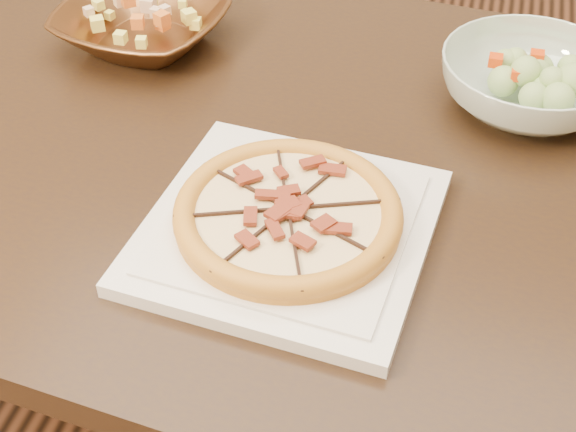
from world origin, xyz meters
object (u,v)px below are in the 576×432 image
dining_table (241,193)px  pizza (288,213)px  salad_bowl (530,83)px  bronze_bowl (143,26)px  plate (288,229)px

dining_table → pizza: (0.11, -0.18, 0.14)m
salad_bowl → bronze_bowl: bearing=177.2°
pizza → salad_bowl: 0.41m
plate → salad_bowl: bearing=53.2°
dining_table → bronze_bowl: bearing=138.4°
bronze_bowl → plate: bearing=-48.4°
bronze_bowl → salad_bowl: size_ratio=1.02×
pizza → bronze_bowl: (-0.31, 0.35, -0.00)m
dining_table → salad_bowl: salad_bowl is taller
pizza → bronze_bowl: bronze_bowl is taller
plate → dining_table: bearing=122.8°
bronze_bowl → dining_table: bearing=-41.6°
dining_table → salad_bowl: size_ratio=6.05×
dining_table → pizza: pizza is taller
pizza → bronze_bowl: bearing=131.6°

